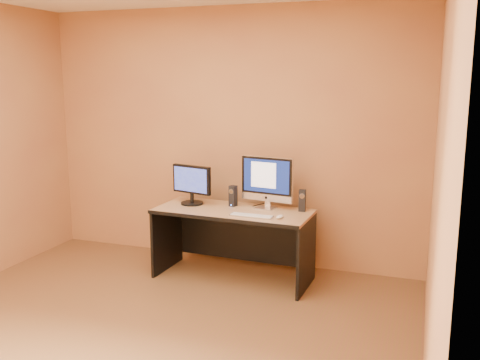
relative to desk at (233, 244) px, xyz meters
The scene contains 11 objects.
floor 1.52m from the desk, 99.55° to the right, with size 4.00×4.00×0.00m, color brown.
walls 1.77m from the desk, 99.55° to the right, with size 4.00×4.00×2.60m, color #A87743, non-canonical shape.
desk is the anchor object (origin of this frame).
imac 0.67m from the desk, 30.24° to the left, with size 0.52×0.19×0.50m, color silver, non-canonical shape.
second_monitor 0.71m from the desk, 169.61° to the left, with size 0.44×0.22×0.38m, color black, non-canonical shape.
speaker_left 0.46m from the desk, 109.96° to the left, with size 0.06×0.07×0.20m, color black, non-canonical shape.
speaker_right 0.78m from the desk, 15.77° to the left, with size 0.06×0.07×0.20m, color black, non-canonical shape.
keyboard 0.46m from the desk, 35.87° to the right, with size 0.39×0.11×0.02m, color #B5B5BA.
mouse 0.63m from the desk, 16.90° to the right, with size 0.05×0.09×0.03m, color silver.
cable_a 0.52m from the desk, 45.26° to the left, with size 0.01×0.01×0.20m, color black.
cable_b 0.46m from the desk, 57.08° to the left, with size 0.01×0.01×0.16m, color black.
Camera 1 is at (1.93, -3.11, 1.92)m, focal length 40.00 mm.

